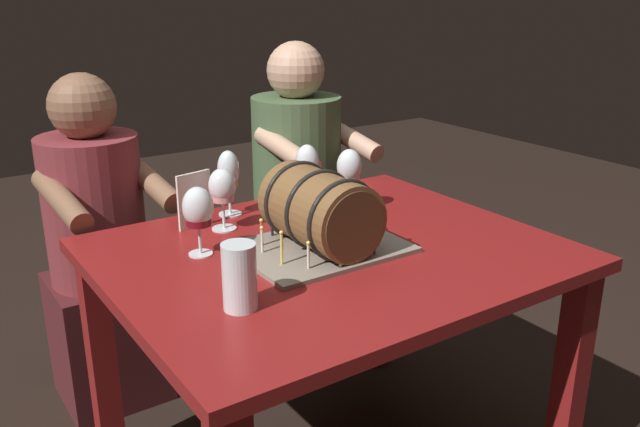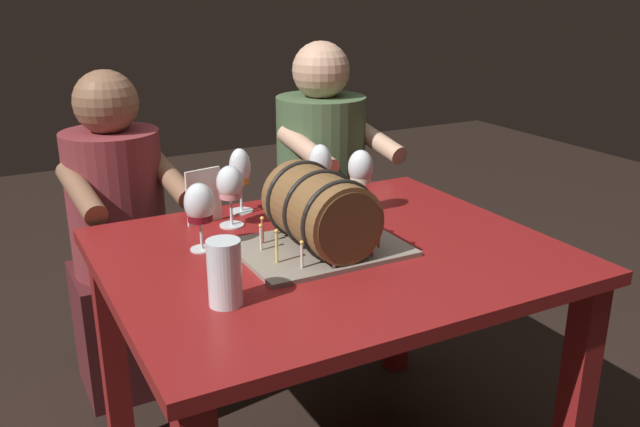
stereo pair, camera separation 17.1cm
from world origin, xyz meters
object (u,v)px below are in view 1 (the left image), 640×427
dining_table (330,288)px  beer_pint (240,278)px  wine_glass_amber (228,173)px  wine_glass_empty (307,163)px  wine_glass_white (349,169)px  person_seated_left (100,261)px  person_seated_right (298,207)px  wine_glass_rose (222,189)px  wine_glass_red (198,210)px  barrel_cake (320,214)px  menu_card (194,200)px

dining_table → beer_pint: 0.44m
wine_glass_amber → wine_glass_empty: 0.25m
wine_glass_white → person_seated_left: (-0.61, 0.56, -0.35)m
dining_table → person_seated_left: 0.87m
wine_glass_amber → person_seated_right: bearing=38.7°
wine_glass_rose → wine_glass_white: size_ratio=0.93×
wine_glass_rose → person_seated_left: bearing=114.4°
dining_table → person_seated_right: person_seated_right is taller
wine_glass_amber → wine_glass_empty: wine_glass_amber is taller
wine_glass_red → person_seated_left: 0.72m
wine_glass_white → person_seated_right: 0.66m
dining_table → wine_glass_amber: bearing=103.6°
wine_glass_white → wine_glass_amber: 0.36m
person_seated_right → wine_glass_red: bearing=-137.7°
wine_glass_red → wine_glass_amber: 0.31m
barrel_cake → person_seated_right: person_seated_right is taller
wine_glass_red → person_seated_right: person_seated_right is taller
wine_glass_white → person_seated_right: (0.17, 0.56, -0.31)m
menu_card → wine_glass_amber: bearing=6.8°
dining_table → wine_glass_amber: size_ratio=5.82×
beer_pint → person_seated_right: (0.74, 0.95, -0.25)m
wine_glass_empty → menu_card: 0.38m
wine_glass_empty → person_seated_right: 0.58m
wine_glass_rose → wine_glass_red: (-0.13, -0.13, 0.00)m
beer_pint → person_seated_left: bearing=92.0°
barrel_cake → wine_glass_white: barrel_cake is taller
wine_glass_amber → beer_pint: size_ratio=1.33×
beer_pint → person_seated_right: bearing=51.9°
menu_card → person_seated_left: size_ratio=0.14×
beer_pint → wine_glass_rose: bearing=67.5°
person_seated_left → wine_glass_rose: bearing=-65.6°
wine_glass_amber → menu_card: bearing=-162.2°
wine_glass_red → wine_glass_amber: bearing=49.2°
wine_glass_rose → person_seated_left: person_seated_left is taller
barrel_cake → person_seated_left: 0.91m
barrel_cake → wine_glass_rose: (-0.14, 0.28, 0.02)m
dining_table → person_seated_right: bearing=63.4°
wine_glass_white → wine_glass_amber: bearing=152.1°
wine_glass_empty → menu_card: size_ratio=1.19×
dining_table → wine_glass_white: (0.22, 0.22, 0.24)m
wine_glass_red → wine_glass_empty: (0.45, 0.19, 0.01)m
wine_glass_red → person_seated_left: person_seated_left is taller
menu_card → wine_glass_white: bearing=-26.8°
wine_glass_empty → menu_card: bearing=179.4°
wine_glass_rose → menu_card: (-0.06, 0.06, -0.04)m
wine_glass_rose → wine_glass_white: bearing=-9.4°
beer_pint → menu_card: 0.54m
wine_glass_amber → wine_glass_rose: bearing=-124.7°
barrel_cake → person_seated_left: bearing=115.0°
wine_glass_amber → wine_glass_empty: size_ratio=1.03×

